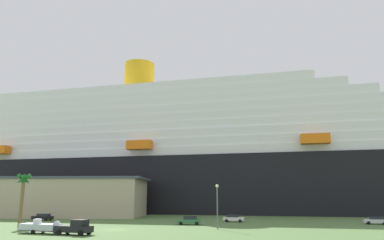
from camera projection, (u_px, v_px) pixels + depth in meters
name	position (u px, v px, depth m)	size (l,w,h in m)	color
ground_plane	(154.00, 219.00, 89.94)	(600.00, 600.00, 0.00)	#4C6B38
cruise_ship	(225.00, 160.00, 123.28)	(271.67, 62.00, 59.99)	black
terminal_building	(39.00, 197.00, 99.31)	(61.00, 24.21, 10.52)	#B7A88C
pickup_truck	(75.00, 228.00, 52.61)	(5.89, 3.18, 2.20)	black
small_boat_on_trailer	(44.00, 227.00, 54.37)	(8.84, 3.55, 2.15)	#595960
palm_tree	(23.00, 186.00, 68.35)	(3.26, 2.83, 9.88)	brown
street_lamp	(217.00, 200.00, 62.14)	(0.56, 0.56, 7.59)	slate
parked_car_black_coupe	(43.00, 217.00, 82.68)	(4.96, 2.44, 1.58)	black
parked_car_silver_sedan	(376.00, 220.00, 71.69)	(4.70, 2.77, 1.58)	silver
parked_car_white_van	(233.00, 218.00, 78.43)	(4.64, 2.57, 1.58)	white
parked_car_green_wagon	(189.00, 220.00, 71.07)	(4.89, 2.37, 1.58)	#2D723F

